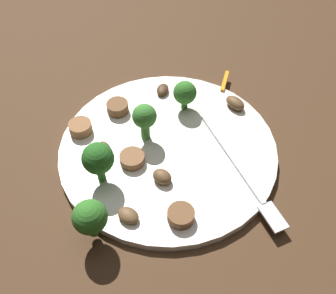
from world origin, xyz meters
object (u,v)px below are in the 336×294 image
at_px(broccoli_floret_0, 90,218).
at_px(broccoli_floret_3, 185,93).
at_px(sausage_slice_0, 118,107).
at_px(broccoli_floret_2, 98,159).
at_px(mushroom_3, 128,215).
at_px(pepper_strip_1, 225,81).
at_px(fork, 245,176).
at_px(sausage_slice_1, 181,215).
at_px(sausage_slice_2, 80,128).
at_px(mushroom_1, 162,177).
at_px(mushroom_5, 142,112).
at_px(sausage_slice_3, 132,159).
at_px(mushroom_4, 105,150).
at_px(mushroom_0, 163,90).
at_px(broccoli_floret_1, 145,118).
at_px(mushroom_2, 235,103).
at_px(plate, 168,150).

xyz_separation_m(broccoli_floret_0, broccoli_floret_3, (-0.16, 0.14, -0.00)).
bearing_deg(sausage_slice_0, broccoli_floret_2, -18.16).
distance_m(mushroom_3, pepper_strip_1, 0.25).
relative_size(fork, sausage_slice_1, 6.17).
relative_size(fork, sausage_slice_2, 6.23).
relative_size(broccoli_floret_2, mushroom_1, 2.37).
height_order(mushroom_1, mushroom_5, mushroom_1).
height_order(sausage_slice_0, pepper_strip_1, sausage_slice_0).
xyz_separation_m(sausage_slice_0, sausage_slice_3, (0.09, 0.00, -0.00)).
xyz_separation_m(sausage_slice_1, sausage_slice_3, (-0.09, -0.04, -0.00)).
xyz_separation_m(sausage_slice_1, mushroom_4, (-0.11, -0.07, -0.00)).
bearing_deg(sausage_slice_3, sausage_slice_2, -139.16).
xyz_separation_m(sausage_slice_0, mushroom_0, (-0.02, 0.07, -0.00)).
xyz_separation_m(broccoli_floret_3, sausage_slice_0, (-0.01, -0.09, -0.02)).
relative_size(fork, broccoli_floret_1, 3.47).
xyz_separation_m(sausage_slice_0, mushroom_5, (0.01, 0.03, -0.00)).
bearing_deg(mushroom_1, broccoli_floret_0, -59.86).
distance_m(sausage_slice_1, mushroom_0, 0.20).
bearing_deg(mushroom_1, fork, 79.19).
xyz_separation_m(mushroom_3, mushroom_4, (-0.10, -0.01, 0.00)).
relative_size(broccoli_floret_1, sausage_slice_1, 1.78).
bearing_deg(broccoli_floret_1, mushroom_0, 152.77).
bearing_deg(pepper_strip_1, mushroom_2, -3.34).
xyz_separation_m(fork, mushroom_4, (-0.07, -0.15, 0.00)).
xyz_separation_m(broccoli_floret_1, mushroom_4, (0.01, -0.05, -0.03)).
xyz_separation_m(sausage_slice_1, mushroom_1, (-0.05, -0.01, 0.00)).
relative_size(sausage_slice_0, mushroom_0, 1.22).
distance_m(broccoli_floret_2, pepper_strip_1, 0.23).
height_order(broccoli_floret_1, sausage_slice_0, broccoli_floret_1).
distance_m(sausage_slice_0, sausage_slice_1, 0.18).
relative_size(sausage_slice_1, mushroom_3, 1.17).
bearing_deg(broccoli_floret_3, broccoli_floret_0, -41.35).
bearing_deg(sausage_slice_1, mushroom_3, -103.97).
bearing_deg(fork, mushroom_3, -91.41).
relative_size(sausage_slice_3, mushroom_1, 1.27).
bearing_deg(broccoli_floret_3, pepper_strip_1, 118.23).
bearing_deg(mushroom_4, sausage_slice_1, 31.23).
distance_m(broccoli_floret_1, mushroom_4, 0.06).
bearing_deg(mushroom_1, mushroom_2, 128.19).
xyz_separation_m(plate, sausage_slice_2, (-0.05, -0.10, 0.01)).
height_order(broccoli_floret_2, mushroom_1, broccoli_floret_2).
xyz_separation_m(fork, mushroom_1, (-0.02, -0.09, 0.00)).
bearing_deg(broccoli_floret_0, mushroom_4, 166.17).
bearing_deg(mushroom_0, broccoli_floret_3, 30.25).
bearing_deg(mushroom_1, sausage_slice_0, -165.28).
relative_size(broccoli_floret_1, mushroom_2, 1.80).
relative_size(sausage_slice_2, mushroom_5, 1.19).
bearing_deg(mushroom_2, mushroom_5, -96.61).
height_order(mushroom_2, pepper_strip_1, mushroom_2).
bearing_deg(mushroom_0, broccoli_floret_2, -38.16).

